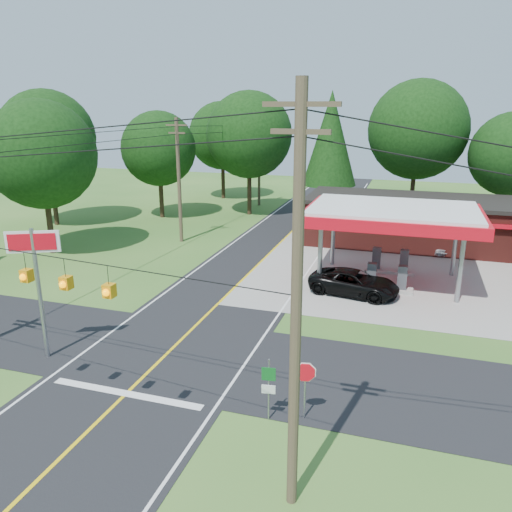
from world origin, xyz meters
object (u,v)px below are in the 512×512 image
(suv_car, at_px, (354,283))
(octagonal_stop_sign, at_px, (305,377))
(sedan_car, at_px, (434,245))
(big_stop_sign, at_px, (36,266))
(gas_canopy, at_px, (393,217))

(suv_car, distance_m, octagonal_stop_sign, 13.05)
(suv_car, height_order, sedan_car, suv_car)
(suv_car, xyz_separation_m, big_stop_sign, (-12.19, -12.01, 3.60))
(gas_canopy, distance_m, big_stop_sign, 20.53)
(suv_car, xyz_separation_m, sedan_car, (4.81, 11.00, -0.14))
(gas_canopy, bearing_deg, big_stop_sign, -133.01)
(suv_car, bearing_deg, big_stop_sign, 143.82)
(sedan_car, relative_size, big_stop_sign, 0.58)
(big_stop_sign, distance_m, octagonal_stop_sign, 12.33)
(suv_car, relative_size, octagonal_stop_sign, 2.35)
(gas_canopy, bearing_deg, sedan_car, 69.44)
(sedan_car, bearing_deg, suv_car, -141.33)
(big_stop_sign, xyz_separation_m, octagonal_stop_sign, (12.00, -1.00, -2.66))
(gas_canopy, xyz_separation_m, suv_car, (-1.81, -3.00, -3.53))
(octagonal_stop_sign, bearing_deg, big_stop_sign, 175.21)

